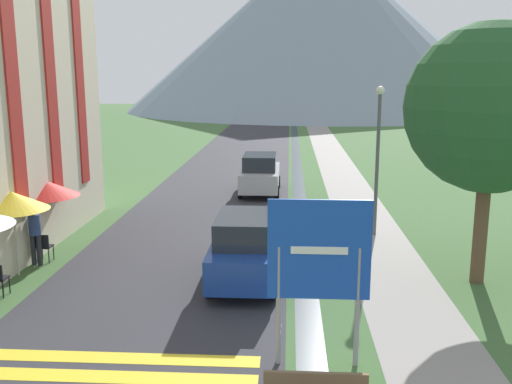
% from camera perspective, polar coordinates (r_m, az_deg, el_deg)
% --- Properties ---
extents(ground_plane, '(160.00, 160.00, 0.00)m').
position_cam_1_polar(ground_plane, '(26.15, 1.70, -0.20)').
color(ground_plane, '#3D6033').
extents(road, '(6.40, 60.00, 0.01)m').
position_cam_1_polar(road, '(36.13, -1.80, 3.12)').
color(road, '#2D2D33').
rests_on(road, ground_plane).
extents(footpath, '(2.20, 60.00, 0.01)m').
position_cam_1_polar(footpath, '(36.10, 7.90, 3.00)').
color(footpath, gray).
rests_on(footpath, ground_plane).
extents(drainage_channel, '(0.60, 60.00, 0.00)m').
position_cam_1_polar(drainage_channel, '(35.99, 4.09, 3.05)').
color(drainage_channel, black).
rests_on(drainage_channel, ground_plane).
extents(crosswalk_marking, '(5.44, 1.84, 0.01)m').
position_cam_1_polar(crosswalk_marking, '(11.19, -14.53, -17.45)').
color(crosswalk_marking, yellow).
rests_on(crosswalk_marking, ground_plane).
extents(mountain_distant, '(58.53, 58.53, 25.56)m').
position_cam_1_polar(mountain_distant, '(90.04, 6.50, 16.33)').
color(mountain_distant, gray).
rests_on(mountain_distant, ground_plane).
extents(road_sign, '(1.88, 0.11, 3.20)m').
position_cam_1_polar(road_sign, '(10.52, 6.31, -6.95)').
color(road_sign, gray).
rests_on(road_sign, ground_plane).
extents(parked_car_near, '(1.78, 4.07, 1.82)m').
position_cam_1_polar(parked_car_near, '(15.08, -1.08, -5.58)').
color(parked_car_near, navy).
rests_on(parked_car_near, ground_plane).
extents(parked_car_far, '(1.81, 4.06, 1.82)m').
position_cam_1_polar(parked_car_far, '(26.17, 0.41, 1.84)').
color(parked_car_far, '#B2B2B7').
rests_on(parked_car_far, ground_plane).
extents(cafe_chair_far_left, '(0.40, 0.40, 0.85)m').
position_cam_1_polar(cafe_chair_far_left, '(17.74, -20.47, -5.01)').
color(cafe_chair_far_left, black).
rests_on(cafe_chair_far_left, ground_plane).
extents(cafe_umbrella_middle_yellow, '(1.90, 1.90, 2.32)m').
position_cam_1_polar(cafe_umbrella_middle_yellow, '(16.50, -23.18, -0.83)').
color(cafe_umbrella_middle_yellow, '#B7B2A8').
rests_on(cafe_umbrella_middle_yellow, ground_plane).
extents(cafe_umbrella_rear_red, '(2.17, 2.17, 2.19)m').
position_cam_1_polar(cafe_umbrella_rear_red, '(18.83, -20.48, 0.37)').
color(cafe_umbrella_rear_red, '#B7B2A8').
rests_on(cafe_umbrella_rear_red, ground_plane).
extents(person_standing_terrace, '(0.32, 0.32, 1.70)m').
position_cam_1_polar(person_standing_terrace, '(17.43, -21.24, -3.74)').
color(person_standing_terrace, '#282833').
rests_on(person_standing_terrace, ground_plane).
extents(streetlamp, '(0.28, 0.28, 5.01)m').
position_cam_1_polar(streetlamp, '(19.41, 12.09, 4.32)').
color(streetlamp, '#515156').
rests_on(streetlamp, ground_plane).
extents(tree_by_path, '(4.27, 4.27, 6.70)m').
position_cam_1_polar(tree_by_path, '(15.46, 22.41, 7.74)').
color(tree_by_path, brown).
rests_on(tree_by_path, ground_plane).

